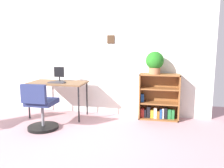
{
  "coord_description": "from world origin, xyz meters",
  "views": [
    {
      "loc": [
        1.63,
        -2.52,
        1.44
      ],
      "look_at": [
        0.81,
        1.31,
        0.76
      ],
      "focal_mm": 37.4,
      "sensor_mm": 36.0,
      "label": 1
    }
  ],
  "objects_px": {
    "potted_plant_on_shelf": "(155,62)",
    "desk": "(58,85)",
    "monitor": "(59,75)",
    "office_chair": "(41,110)",
    "bookshelf_low": "(158,99)",
    "keyboard": "(57,82)"
  },
  "relations": [
    {
      "from": "potted_plant_on_shelf",
      "to": "desk",
      "type": "bearing_deg",
      "value": -172.86
    },
    {
      "from": "monitor",
      "to": "potted_plant_on_shelf",
      "type": "distance_m",
      "value": 1.87
    },
    {
      "from": "office_chair",
      "to": "desk",
      "type": "bearing_deg",
      "value": 92.01
    },
    {
      "from": "desk",
      "to": "office_chair",
      "type": "distance_m",
      "value": 0.81
    },
    {
      "from": "desk",
      "to": "bookshelf_low",
      "type": "xyz_separation_m",
      "value": [
        1.94,
        0.29,
        -0.27
      ]
    },
    {
      "from": "monitor",
      "to": "bookshelf_low",
      "type": "xyz_separation_m",
      "value": [
        1.94,
        0.23,
        -0.45
      ]
    },
    {
      "from": "bookshelf_low",
      "to": "potted_plant_on_shelf",
      "type": "distance_m",
      "value": 0.73
    },
    {
      "from": "keyboard",
      "to": "bookshelf_low",
      "type": "bearing_deg",
      "value": 11.58
    },
    {
      "from": "office_chair",
      "to": "potted_plant_on_shelf",
      "type": "relative_size",
      "value": 1.93
    },
    {
      "from": "bookshelf_low",
      "to": "desk",
      "type": "bearing_deg",
      "value": -171.63
    },
    {
      "from": "desk",
      "to": "potted_plant_on_shelf",
      "type": "relative_size",
      "value": 2.61
    },
    {
      "from": "office_chair",
      "to": "bookshelf_low",
      "type": "distance_m",
      "value": 2.18
    },
    {
      "from": "keyboard",
      "to": "potted_plant_on_shelf",
      "type": "height_order",
      "value": "potted_plant_on_shelf"
    },
    {
      "from": "monitor",
      "to": "keyboard",
      "type": "distance_m",
      "value": 0.2
    },
    {
      "from": "keyboard",
      "to": "bookshelf_low",
      "type": "height_order",
      "value": "bookshelf_low"
    },
    {
      "from": "monitor",
      "to": "bookshelf_low",
      "type": "bearing_deg",
      "value": 6.77
    },
    {
      "from": "monitor",
      "to": "potted_plant_on_shelf",
      "type": "xyz_separation_m",
      "value": [
        1.84,
        0.18,
        0.28
      ]
    },
    {
      "from": "keyboard",
      "to": "office_chair",
      "type": "height_order",
      "value": "office_chair"
    },
    {
      "from": "desk",
      "to": "keyboard",
      "type": "relative_size",
      "value": 3.41
    },
    {
      "from": "desk",
      "to": "potted_plant_on_shelf",
      "type": "xyz_separation_m",
      "value": [
        1.85,
        0.23,
        0.46
      ]
    },
    {
      "from": "desk",
      "to": "bookshelf_low",
      "type": "height_order",
      "value": "bookshelf_low"
    },
    {
      "from": "monitor",
      "to": "office_chair",
      "type": "relative_size",
      "value": 0.36
    }
  ]
}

